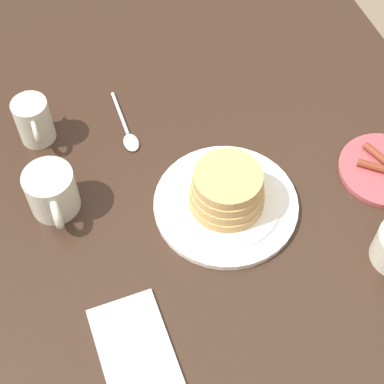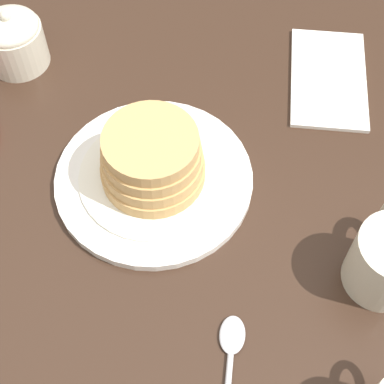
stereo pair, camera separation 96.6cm
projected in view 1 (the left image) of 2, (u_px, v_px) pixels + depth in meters
name	position (u px, v px, depth m)	size (l,w,h in m)	color
ground_plane	(211.00, 362.00, 1.66)	(8.00, 8.00, 0.00)	#7A6651
dining_table	(220.00, 246.00, 1.11)	(1.56, 0.99, 0.77)	#332116
pancake_plate	(226.00, 196.00, 1.01)	(0.25, 0.25, 0.09)	white
side_plate_bacon	(384.00, 168.00, 1.08)	(0.17, 0.17, 0.02)	#B2474C
coffee_mug	(52.00, 192.00, 1.00)	(0.12, 0.09, 0.09)	beige
creamer_pitcher	(34.00, 120.00, 1.09)	(0.11, 0.07, 0.10)	beige
napkin	(137.00, 355.00, 0.88)	(0.19, 0.12, 0.01)	silver
spoon	(127.00, 132.00, 1.13)	(0.16, 0.03, 0.01)	silver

